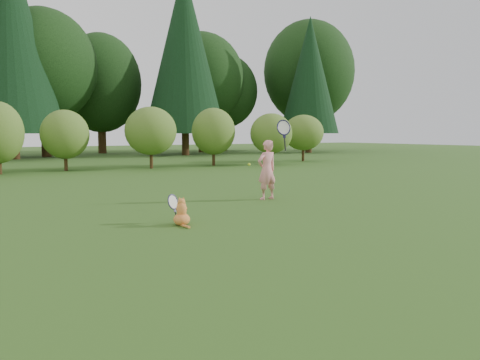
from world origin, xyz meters
TOP-DOWN VIEW (x-y plane):
  - ground at (0.00, 0.00)m, footprint 100.00×100.00m
  - shrub_row at (0.00, 13.00)m, footprint 28.00×3.00m
  - woodland_backdrop at (0.00, 23.00)m, footprint 48.00×10.00m
  - child at (2.02, 2.59)m, footprint 0.80×0.53m
  - cat at (-0.93, 0.83)m, footprint 0.46×0.69m
  - tennis_ball at (1.06, 1.85)m, footprint 0.06×0.06m

SIDE VIEW (x-z plane):
  - ground at x=0.00m, z-range 0.00..0.00m
  - cat at x=-0.93m, z-range -0.08..0.56m
  - child at x=2.02m, z-range -0.30..1.74m
  - tennis_ball at x=1.06m, z-range 0.86..0.92m
  - shrub_row at x=0.00m, z-range 0.00..2.80m
  - woodland_backdrop at x=0.00m, z-range 0.00..15.00m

